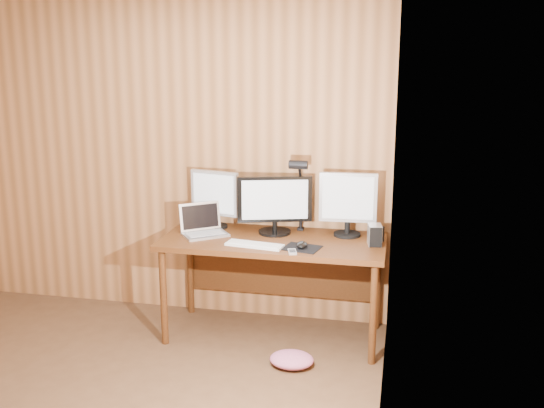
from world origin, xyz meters
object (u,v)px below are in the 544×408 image
(desk, at_px, (275,252))
(hard_drive, at_px, (375,235))
(speaker, at_px, (381,234))
(monitor_right, at_px, (348,202))
(keyboard, at_px, (255,245))
(phone, at_px, (292,252))
(laptop, at_px, (203,227))
(mouse, at_px, (302,245))
(monitor_left, at_px, (215,197))
(desk_lamp, at_px, (300,185))
(monitor_center, at_px, (275,204))

(desk, height_order, hard_drive, hard_drive)
(desk, distance_m, speaker, 0.78)
(monitor_right, distance_m, keyboard, 0.75)
(monitor_right, relative_size, phone, 4.05)
(desk, height_order, laptop, laptop)
(hard_drive, bearing_deg, keyboard, -176.19)
(hard_drive, height_order, phone, hard_drive)
(speaker, bearing_deg, mouse, -152.20)
(monitor_left, bearing_deg, laptop, -89.37)
(desk, distance_m, monitor_right, 0.64)
(hard_drive, distance_m, desk_lamp, 0.67)
(monitor_center, height_order, desk_lamp, desk_lamp)
(laptop, relative_size, desk_lamp, 0.66)
(laptop, relative_size, speaker, 3.65)
(phone, relative_size, speaker, 1.07)
(hard_drive, xyz_separation_m, phone, (-0.53, -0.29, -0.07))
(monitor_left, xyz_separation_m, desk_lamp, (0.65, 0.00, 0.13))
(monitor_right, distance_m, phone, 0.62)
(phone, bearing_deg, monitor_center, 100.47)
(laptop, xyz_separation_m, phone, (0.72, -0.30, -0.05))
(desk, height_order, speaker, speaker)
(phone, bearing_deg, laptop, 141.82)
(desk, bearing_deg, hard_drive, -5.46)
(monitor_center, distance_m, keyboard, 0.41)
(monitor_right, xyz_separation_m, desk_lamp, (-0.36, 0.01, 0.11))
(mouse, xyz_separation_m, hard_drive, (0.48, 0.18, 0.05))
(laptop, bearing_deg, monitor_center, -23.25)
(mouse, bearing_deg, monitor_center, 153.52)
(desk, distance_m, laptop, 0.56)
(mouse, height_order, hard_drive, hard_drive)
(monitor_left, relative_size, keyboard, 1.06)
(desk, bearing_deg, monitor_center, 106.10)
(desk, xyz_separation_m, laptop, (-0.53, -0.06, 0.18))
(monitor_center, distance_m, phone, 0.52)
(desk, relative_size, monitor_right, 3.43)
(monitor_center, relative_size, laptop, 1.37)
(speaker, xyz_separation_m, desk_lamp, (-0.61, 0.10, 0.31))
(keyboard, bearing_deg, desk, 79.50)
(laptop, xyz_separation_m, mouse, (0.77, -0.19, -0.03))
(monitor_left, height_order, laptop, monitor_left)
(monitor_right, relative_size, keyboard, 1.12)
(desk_lamp, bearing_deg, monitor_center, -149.09)
(desk_lamp, bearing_deg, laptop, -152.42)
(keyboard, xyz_separation_m, mouse, (0.33, 0.02, 0.01))
(desk, bearing_deg, keyboard, -109.12)
(monitor_right, height_order, keyboard, monitor_right)
(monitor_right, bearing_deg, monitor_left, 175.75)
(hard_drive, distance_m, phone, 0.61)
(monitor_right, height_order, hard_drive, monitor_right)
(speaker, relative_size, desk_lamp, 0.18)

